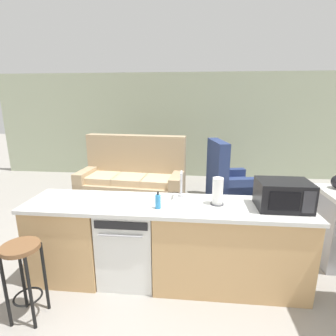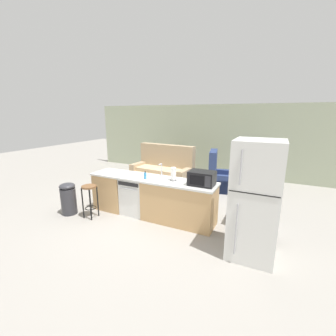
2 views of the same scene
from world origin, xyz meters
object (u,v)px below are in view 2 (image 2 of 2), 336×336
refrigerator (255,201)px  armchair (219,178)px  kettle (252,178)px  couch (163,171)px  soap_bottle (145,176)px  bar_stool (90,195)px  stove_range (258,205)px  trash_bin (68,198)px  dishwasher (136,195)px  microwave (202,178)px  paper_towel_roll (173,174)px

refrigerator → armchair: refrigerator is taller
kettle → couch: (-2.93, 1.66, -0.59)m
soap_bottle → kettle: bearing=21.0°
bar_stool → armchair: bearing=55.9°
stove_range → refrigerator: 1.21m
bar_stool → trash_bin: bearing=-171.8°
dishwasher → kettle: (2.43, 0.68, 0.56)m
soap_bottle → microwave: bearing=5.9°
paper_towel_roll → couch: 2.78m
refrigerator → paper_towel_roll: size_ratio=6.75×
paper_towel_roll → kettle: 1.63m
microwave → kettle: microwave is taller
stove_range → bar_stool: stove_range is taller
paper_towel_roll → stove_range: bearing=17.0°
kettle → stove_range: bearing=-38.2°
dishwasher → stove_range: bearing=11.9°
kettle → armchair: bearing=121.2°
trash_bin → soap_bottle: bearing=19.7°
refrigerator → trash_bin: refrigerator is taller
bar_stool → paper_towel_roll: bearing=22.0°
stove_range → bar_stool: 3.59m
refrigerator → soap_bottle: size_ratio=10.82×
paper_towel_roll → armchair: size_ratio=0.24×
paper_towel_roll → bar_stool: paper_towel_roll is taller
dishwasher → stove_range: stove_range is taller
paper_towel_roll → soap_bottle: bearing=-164.4°
dishwasher → paper_towel_roll: paper_towel_roll is taller
dishwasher → soap_bottle: (0.34, -0.13, 0.55)m
stove_range → trash_bin: 4.17m
microwave → couch: couch is taller
kettle → couch: 3.42m
couch → soap_bottle: bearing=-71.4°
armchair → bar_stool: bearing=-124.1°
trash_bin → refrigerator: bearing=2.7°
microwave → paper_towel_roll: (-0.63, 0.04, -0.00)m
refrigerator → paper_towel_roll: (-1.67, 0.59, 0.09)m
kettle → trash_bin: bearing=-159.5°
microwave → paper_towel_roll: bearing=176.5°
dishwasher → couch: bearing=101.8°
refrigerator → microwave: bearing=152.1°
stove_range → kettle: (-0.17, 0.13, 0.53)m
bar_stool → couch: couch is taller
soap_bottle → trash_bin: size_ratio=0.24×
kettle → bar_stool: bearing=-157.5°
bar_stool → dishwasher: bearing=39.9°
stove_range → armchair: (-1.26, 1.94, -0.10)m
microwave → bar_stool: (-2.35, -0.65, -0.50)m
bar_stool → armchair: size_ratio=0.62×
stove_range → refrigerator: (-0.00, -1.10, 0.50)m
bar_stool → trash_bin: same height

